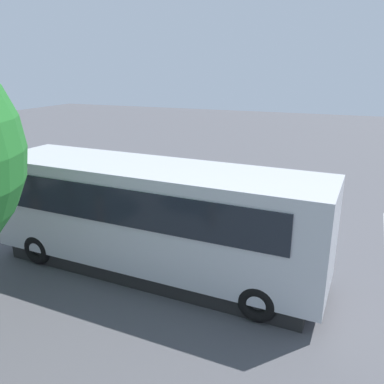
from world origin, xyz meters
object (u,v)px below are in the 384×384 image
at_px(spectator_right, 135,201).
at_px(parked_motorcycle_silver, 160,226).
at_px(spectator_left, 194,211).
at_px(stunt_motorcycle, 191,178).
at_px(tour_bus, 153,220).
at_px(spectator_far_left, 223,211).
at_px(traffic_cone, 227,202).
at_px(spectator_centre, 166,205).

bearing_deg(spectator_right, parked_motorcycle_silver, 153.57).
distance_m(spectator_left, parked_motorcycle_silver, 1.33).
bearing_deg(stunt_motorcycle, spectator_right, 77.78).
bearing_deg(spectator_left, tour_bus, 85.35).
bearing_deg(tour_bus, stunt_motorcycle, -77.47).
bearing_deg(parked_motorcycle_silver, stunt_motorcycle, -82.77).
relative_size(tour_bus, spectator_left, 5.92).
bearing_deg(spectator_far_left, spectator_left, 21.83).
height_order(spectator_right, traffic_cone, spectator_right).
xyz_separation_m(spectator_left, spectator_right, (2.46, -0.17, 0.00)).
height_order(parked_motorcycle_silver, stunt_motorcycle, stunt_motorcycle).
bearing_deg(tour_bus, spectator_right, -51.55).
height_order(spectator_far_left, stunt_motorcycle, stunt_motorcycle).
distance_m(spectator_centre, stunt_motorcycle, 3.65).
relative_size(parked_motorcycle_silver, stunt_motorcycle, 1.10).
height_order(spectator_far_left, spectator_right, spectator_far_left).
bearing_deg(spectator_right, spectator_left, 176.13).
bearing_deg(tour_bus, traffic_cone, -93.94).
distance_m(tour_bus, spectator_centre, 3.12).
xyz_separation_m(spectator_left, parked_motorcycle_silver, (1.11, 0.51, -0.52)).
bearing_deg(spectator_centre, stunt_motorcycle, -82.83).
bearing_deg(spectator_left, spectator_right, -3.87).
relative_size(spectator_centre, traffic_cone, 2.73).
relative_size(spectator_left, parked_motorcycle_silver, 0.83).
bearing_deg(spectator_far_left, tour_bus, 68.77).
distance_m(parked_motorcycle_silver, stunt_motorcycle, 4.43).
xyz_separation_m(spectator_centre, spectator_right, (1.25, 0.06, -0.01)).
bearing_deg(traffic_cone, spectator_left, 86.62).
bearing_deg(spectator_far_left, spectator_right, 3.69).
height_order(tour_bus, stunt_motorcycle, tour_bus).
relative_size(spectator_centre, stunt_motorcycle, 0.92).
bearing_deg(stunt_motorcycle, spectator_left, 113.37).
xyz_separation_m(spectator_far_left, spectator_right, (3.43, 0.22, -0.01)).
height_order(tour_bus, spectator_right, tour_bus).
xyz_separation_m(tour_bus, parked_motorcycle_silver, (0.90, -2.16, -1.16)).
xyz_separation_m(parked_motorcycle_silver, stunt_motorcycle, (0.55, -4.36, 0.57)).
distance_m(spectator_right, parked_motorcycle_silver, 1.60).
height_order(tour_bus, traffic_cone, tour_bus).
bearing_deg(spectator_right, tour_bus, 128.45).
distance_m(spectator_right, traffic_cone, 4.24).
height_order(spectator_left, parked_motorcycle_silver, spectator_left).
relative_size(stunt_motorcycle, traffic_cone, 2.97).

